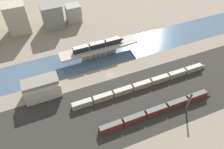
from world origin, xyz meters
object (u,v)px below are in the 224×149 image
signal_tower (189,102)px  train_yard_mid (144,84)px  train_yard_near (158,110)px  warehouse_building (42,88)px  train_on_bridge (99,45)px

signal_tower → train_yard_mid: bearing=121.1°
train_yard_near → warehouse_building: 63.24m
train_on_bridge → train_yard_mid: train_on_bridge is taller
warehouse_building → signal_tower: size_ratio=1.61×
signal_tower → train_on_bridge: bearing=115.9°
train_on_bridge → warehouse_building: 44.17m
train_yard_mid → signal_tower: signal_tower is taller
train_yard_near → train_yard_mid: train_yard_near is taller
train_yard_near → warehouse_building: bearing=146.6°
train_on_bridge → signal_tower: bearing=-64.1°
train_yard_mid → warehouse_building: (-54.22, 16.31, 3.40)m
train_yard_near → signal_tower: signal_tower is taller
train_on_bridge → warehouse_building: same height
train_yard_near → train_yard_mid: bearing=85.4°
train_yard_mid → train_on_bridge: bearing=112.3°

